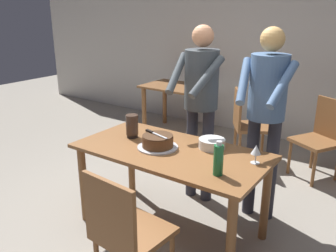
# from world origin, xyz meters

# --- Properties ---
(ground_plane) EXTENTS (14.00, 14.00, 0.00)m
(ground_plane) POSITION_xyz_m (0.00, 0.00, 0.00)
(ground_plane) COLOR gray
(back_wall) EXTENTS (10.00, 0.12, 2.70)m
(back_wall) POSITION_xyz_m (0.00, 2.87, 1.35)
(back_wall) COLOR beige
(back_wall) RESTS_ON ground_plane
(main_dining_table) EXTENTS (1.59, 0.81, 0.75)m
(main_dining_table) POSITION_xyz_m (0.00, 0.00, 0.63)
(main_dining_table) COLOR brown
(main_dining_table) RESTS_ON ground_plane
(cake_on_platter) EXTENTS (0.34, 0.34, 0.11)m
(cake_on_platter) POSITION_xyz_m (-0.11, -0.03, 0.80)
(cake_on_platter) COLOR silver
(cake_on_platter) RESTS_ON main_dining_table
(cake_knife) EXTENTS (0.27, 0.10, 0.02)m
(cake_knife) POSITION_xyz_m (-0.18, -0.01, 0.87)
(cake_knife) COLOR silver
(cake_knife) RESTS_ON cake_on_platter
(plate_stack) EXTENTS (0.22, 0.22, 0.08)m
(plate_stack) POSITION_xyz_m (0.26, 0.22, 0.79)
(plate_stack) COLOR white
(plate_stack) RESTS_ON main_dining_table
(wine_glass_near) EXTENTS (0.08, 0.08, 0.14)m
(wine_glass_near) POSITION_xyz_m (0.67, 0.14, 0.85)
(wine_glass_near) COLOR silver
(wine_glass_near) RESTS_ON main_dining_table
(water_bottle) EXTENTS (0.07, 0.07, 0.25)m
(water_bottle) POSITION_xyz_m (0.53, -0.19, 0.86)
(water_bottle) COLOR #1E6B38
(water_bottle) RESTS_ON main_dining_table
(hurricane_lamp) EXTENTS (0.11, 0.11, 0.21)m
(hurricane_lamp) POSITION_xyz_m (-0.45, 0.05, 0.86)
(hurricane_lamp) COLOR black
(hurricane_lamp) RESTS_ON main_dining_table
(person_cutting_cake) EXTENTS (0.47, 0.55, 1.72)m
(person_cutting_cake) POSITION_xyz_m (-0.08, 0.61, 1.08)
(person_cutting_cake) COLOR #2D2D38
(person_cutting_cake) RESTS_ON ground_plane
(person_standing_beside) EXTENTS (0.47, 0.56, 1.72)m
(person_standing_beside) POSITION_xyz_m (0.55, 0.64, 1.08)
(person_standing_beside) COLOR #2D2D38
(person_standing_beside) RESTS_ON ground_plane
(chair_near_side) EXTENTS (0.47, 0.47, 0.90)m
(chair_near_side) POSITION_xyz_m (0.18, -0.78, 0.49)
(chair_near_side) COLOR brown
(chair_near_side) RESTS_ON ground_plane
(background_table) EXTENTS (1.00, 0.70, 0.74)m
(background_table) POSITION_xyz_m (-1.37, 2.17, 0.58)
(background_table) COLOR brown
(background_table) RESTS_ON ground_plane
(background_chair_1) EXTENTS (0.60, 0.60, 0.90)m
(background_chair_1) POSITION_xyz_m (0.81, 1.83, 0.49)
(background_chair_1) COLOR brown
(background_chair_1) RESTS_ON ground_plane
(background_chair_3) EXTENTS (0.61, 0.61, 0.90)m
(background_chair_3) POSITION_xyz_m (-0.08, 1.82, 0.49)
(background_chair_3) COLOR brown
(background_chair_3) RESTS_ON ground_plane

